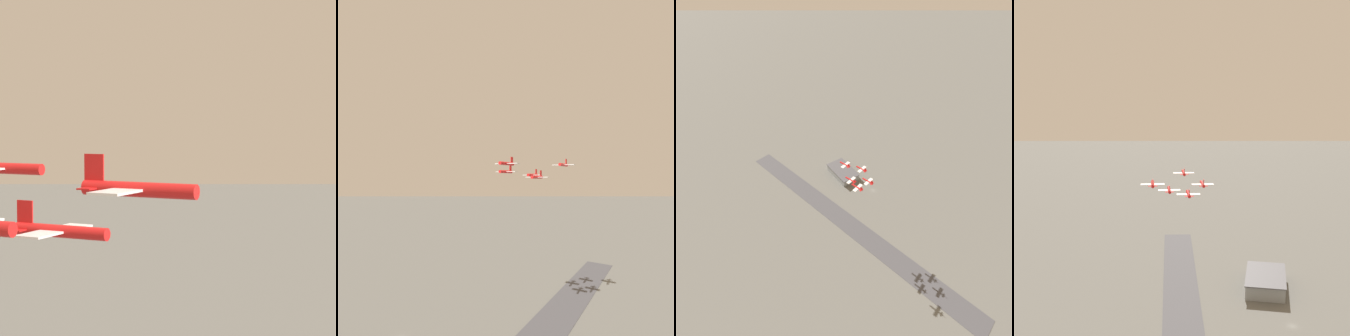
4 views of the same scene
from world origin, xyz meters
TOP-DOWN VIEW (x-y plane):
  - jet_0 at (17.02, -51.91)m, footprint 10.16×9.85m
  - jet_1 at (30.64, -55.70)m, footprint 10.16×9.85m
  - jet_3 at (44.26, -59.49)m, footprint 10.16×9.85m

SIDE VIEW (x-z plane):
  - jet_1 at x=30.64m, z-range 72.18..75.60m
  - jet_0 at x=17.02m, z-range 77.27..80.68m
  - jet_3 at x=44.26m, z-range 77.46..80.88m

